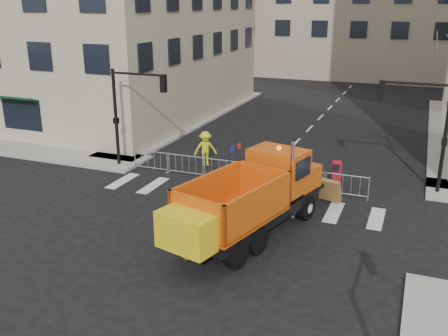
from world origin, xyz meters
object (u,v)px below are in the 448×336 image
at_px(plow_truck, 250,197).
at_px(worker, 205,149).
at_px(cop_b, 281,175).
at_px(newspaper_box, 336,172).
at_px(cop_c, 274,183).
at_px(cop_a, 306,184).

height_order(plow_truck, worker, plow_truck).
bearing_deg(cop_b, plow_truck, 98.93).
xyz_separation_m(worker, newspaper_box, (7.17, -0.11, -0.41)).
distance_m(cop_c, newspaper_box, 3.96).
xyz_separation_m(cop_b, newspaper_box, (2.29, 1.98, -0.19)).
relative_size(plow_truck, cop_c, 5.18).
distance_m(cop_c, worker, 5.92).
relative_size(cop_b, cop_c, 0.94).
height_order(plow_truck, cop_c, plow_truck).
height_order(cop_a, worker, worker).
xyz_separation_m(plow_truck, cop_c, (-0.12, 3.73, -0.69)).
distance_m(cop_a, newspaper_box, 2.67).
distance_m(worker, newspaper_box, 7.18).
bearing_deg(newspaper_box, cop_c, -138.79).
bearing_deg(newspaper_box, worker, 165.56).
height_order(cop_b, cop_c, cop_c).
bearing_deg(plow_truck, cop_c, 16.59).
height_order(plow_truck, newspaper_box, plow_truck).
relative_size(plow_truck, cop_b, 5.53).
xyz_separation_m(cop_c, worker, (-4.88, 3.34, 0.16)).
bearing_deg(cop_b, cop_c, 97.97).
relative_size(plow_truck, cop_a, 6.07).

